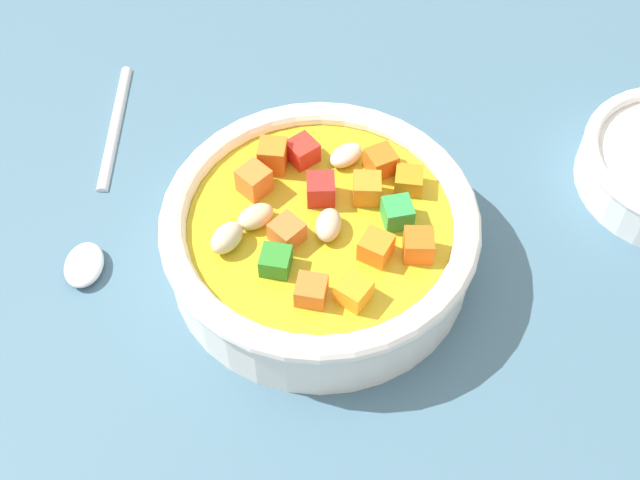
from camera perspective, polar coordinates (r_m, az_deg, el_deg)
ground_plane at (r=56.05cm, az=-0.00°, el=-2.01°), size 140.00×140.00×2.00cm
soup_bowl_main at (r=52.91cm, az=0.01°, el=0.36°), size 20.05×20.05×6.25cm
spoon at (r=60.17cm, az=-14.85°, el=3.18°), size 13.09×18.28×1.07cm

